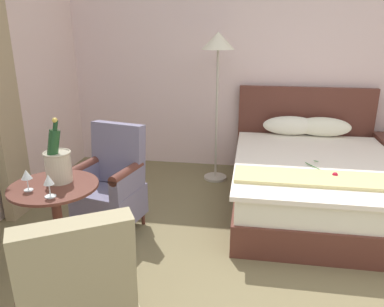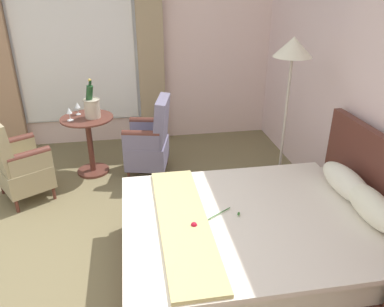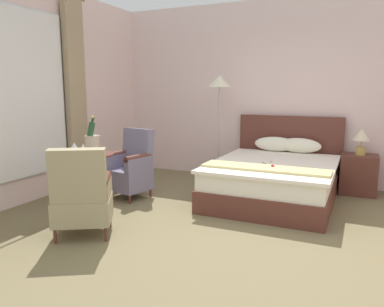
% 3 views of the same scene
% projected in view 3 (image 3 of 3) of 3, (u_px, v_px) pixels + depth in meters
% --- Properties ---
extents(ground_plane, '(7.32, 7.32, 0.00)m').
position_uv_depth(ground_plane, '(226.00, 238.00, 3.92)').
color(ground_plane, olive).
extents(wall_headboard_side, '(5.94, 0.12, 2.98)m').
position_uv_depth(wall_headboard_side, '(284.00, 92.00, 6.19)').
color(wall_headboard_side, silver).
rests_on(wall_headboard_side, ground).
extents(wall_window_side, '(0.27, 5.64, 2.98)m').
position_uv_depth(wall_window_side, '(14.00, 93.00, 4.87)').
color(wall_window_side, silver).
rests_on(wall_window_side, ground).
extents(bed, '(1.66, 2.16, 1.11)m').
position_uv_depth(bed, '(275.00, 177.00, 5.30)').
color(bed, '#5A2E24').
rests_on(bed, ground).
extents(nightstand, '(0.53, 0.46, 0.59)m').
position_uv_depth(nightstand, '(359.00, 174.00, 5.55)').
color(nightstand, '#5A2E24').
rests_on(nightstand, ground).
extents(bedside_lamp, '(0.26, 0.26, 0.39)m').
position_uv_depth(bedside_lamp, '(362.00, 137.00, 5.45)').
color(bedside_lamp, tan).
rests_on(bedside_lamp, nightstand).
extents(floor_lamp_brass, '(0.38, 0.38, 1.76)m').
position_uv_depth(floor_lamp_brass, '(219.00, 91.00, 6.06)').
color(floor_lamp_brass, '#BAB1A1').
rests_on(floor_lamp_brass, ground).
extents(side_table_round, '(0.63, 0.63, 0.74)m').
position_uv_depth(side_table_round, '(90.00, 177.00, 4.75)').
color(side_table_round, '#5A2E24').
rests_on(side_table_round, ground).
extents(champagne_bucket, '(0.20, 0.20, 0.47)m').
position_uv_depth(champagne_bucket, '(92.00, 141.00, 4.74)').
color(champagne_bucket, '#C1B69E').
rests_on(champagne_bucket, side_table_round).
extents(wine_glass_near_bucket, '(0.07, 0.07, 0.15)m').
position_uv_depth(wine_glass_near_bucket, '(74.00, 146.00, 4.63)').
color(wine_glass_near_bucket, white).
rests_on(wine_glass_near_bucket, side_table_round).
extents(wine_glass_near_edge, '(0.07, 0.07, 0.16)m').
position_uv_depth(wine_glass_near_edge, '(83.00, 147.00, 4.49)').
color(wine_glass_near_edge, white).
rests_on(wine_glass_near_edge, side_table_round).
extents(armchair_by_window, '(0.63, 0.63, 0.98)m').
position_uv_depth(armchair_by_window, '(131.00, 168.00, 5.36)').
color(armchair_by_window, '#5A2E24').
rests_on(armchair_by_window, ground).
extents(armchair_facing_bed, '(0.75, 0.73, 0.97)m').
position_uv_depth(armchair_facing_bed, '(82.00, 197.00, 3.88)').
color(armchair_facing_bed, '#5A2E24').
rests_on(armchair_facing_bed, ground).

